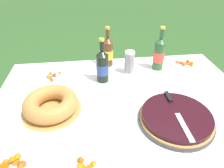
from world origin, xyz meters
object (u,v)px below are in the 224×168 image
Objects in this scene: berry_tart at (176,118)px; snack_plate_right at (53,77)px; serving_knife at (175,109)px; cup_stack at (129,62)px; juice_bottle_red at (102,66)px; bundt_cake at (51,104)px; cider_bottle_green at (159,54)px; snack_plate_far at (184,64)px; cider_bottle_amber at (108,52)px; snack_plate_left at (16,161)px.

snack_plate_right is at bearing 143.08° from berry_tart.
serving_knife reaches higher than berry_tart.
juice_bottle_red reaches higher than cup_stack.
bundt_cake is 1.03× the size of cider_bottle_green.
snack_plate_right reaches higher than snack_plate_far.
berry_tart is 1.21× the size of cider_bottle_green.
snack_plate_far is at bearing -8.57° from cider_bottle_amber.
cider_bottle_amber is 1.47× the size of snack_plate_far.
cider_bottle_amber is (-0.30, 0.65, 0.05)m from serving_knife.
cider_bottle_amber is 1.30× the size of snack_plate_left.
cider_bottle_green reaches higher than berry_tart.
cup_stack is 0.22m from juice_bottle_red.
bundt_cake is at bearing -138.88° from juice_bottle_red.
bundt_cake is 0.35m from snack_plate_left.
snack_plate_far is at bearing 11.40° from juice_bottle_red.
snack_plate_left is 1.12× the size of snack_plate_right.
cider_bottle_amber is 0.98m from snack_plate_left.
juice_bottle_red is at bearing -139.02° from serving_knife.
cider_bottle_green is 1.56× the size of snack_plate_far.
berry_tart is 0.75m from cider_bottle_amber.
cider_bottle_amber is 1.46× the size of snack_plate_right.
cider_bottle_amber is at bearing 74.93° from juice_bottle_red.
snack_plate_right is (0.07, 0.69, -0.00)m from snack_plate_left.
snack_plate_left is 0.69m from snack_plate_right.
juice_bottle_red reaches higher than berry_tart.
bundt_cake is 0.36m from snack_plate_right.
berry_tart is at bearing 11.13° from snack_plate_left.
serving_knife reaches higher than snack_plate_right.
berry_tart is 1.89× the size of snack_plate_far.
serving_knife is at bearing -12.37° from bundt_cake.
bundt_cake is at bearing -127.06° from cider_bottle_amber.
bundt_cake is (-0.68, 0.18, 0.02)m from berry_tart.
snack_plate_right is (-0.04, 0.36, -0.04)m from bundt_cake.
bundt_cake is 0.63m from cider_bottle_amber.
berry_tart is at bearing -97.98° from cider_bottle_green.
juice_bottle_red is 1.48× the size of snack_plate_far.
cider_bottle_green is at bearing 9.07° from cup_stack.
juice_bottle_red is 1.47× the size of snack_plate_right.
snack_plate_right is (-0.56, -0.00, -0.08)m from cup_stack.
cider_bottle_green reaches higher than cider_bottle_amber.
cider_bottle_green is at bearing 15.34° from juice_bottle_red.
cider_bottle_green reaches higher than cup_stack.
berry_tart is at bearing -117.48° from snack_plate_far.
cider_bottle_green is at bearing 82.02° from berry_tart.
cup_stack is at bearing 34.61° from bundt_cake.
snack_plate_left is at bearing -145.73° from snack_plate_far.
juice_bottle_red is (-0.06, -0.22, 0.00)m from cider_bottle_amber.
snack_plate_right is (-0.42, -0.15, -0.11)m from cider_bottle_amber.
cup_stack reaches higher than bundt_cake.
juice_bottle_red is at bearing -164.66° from cider_bottle_green.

